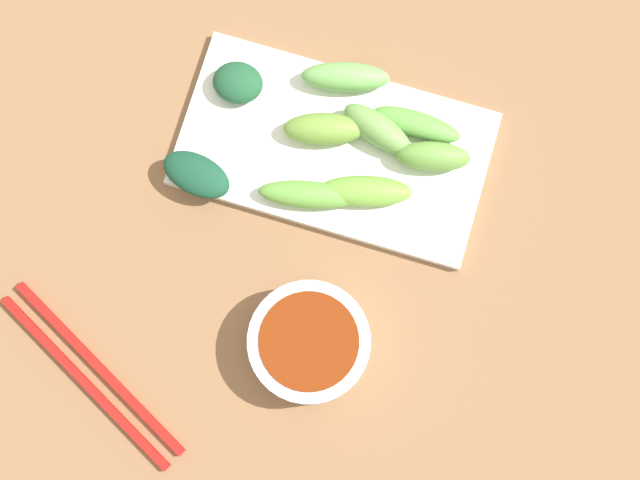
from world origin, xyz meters
The scene contains 13 objects.
tabletop centered at (0.00, 0.00, 0.01)m, with size 2.10×2.10×0.02m, color olive.
sauce_bowl centered at (-0.10, -0.03, 0.04)m, with size 0.12×0.12×0.05m.
serving_plate centered at (0.09, 0.00, 0.03)m, with size 0.16×0.31×0.01m, color white.
broccoli_leafy_0 centered at (0.12, 0.11, 0.05)m, with size 0.04×0.05×0.03m, color #205734.
broccoli_stalk_1 centered at (0.10, -0.10, 0.05)m, with size 0.03×0.07×0.03m, color #6AA645.
broccoli_stalk_2 centered at (0.10, 0.01, 0.05)m, with size 0.03×0.08×0.03m, color #71A13D.
broccoli_stalk_3 centered at (0.03, 0.01, 0.04)m, with size 0.03×0.10×0.02m, color #65A942.
broccoli_stalk_4 centered at (0.13, -0.07, 0.04)m, with size 0.03×0.09×0.02m, color #62A446.
broccoli_stalk_5 centered at (0.05, -0.04, 0.04)m, with size 0.03×0.09×0.02m, color #72B03E.
broccoli_stalk_6 centered at (0.16, 0.01, 0.05)m, with size 0.03×0.09×0.03m, color #72B85B.
broccoli_leafy_7 centered at (0.02, 0.12, 0.04)m, with size 0.04×0.07×0.02m, color #184A32.
broccoli_stalk_8 centered at (0.12, -0.04, 0.05)m, with size 0.03×0.08×0.03m, color #72A652.
chopsticks centered at (-0.19, 0.16, 0.02)m, with size 0.13×0.22×0.01m.
Camera 1 is at (-0.16, -0.06, 0.94)m, focal length 52.81 mm.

